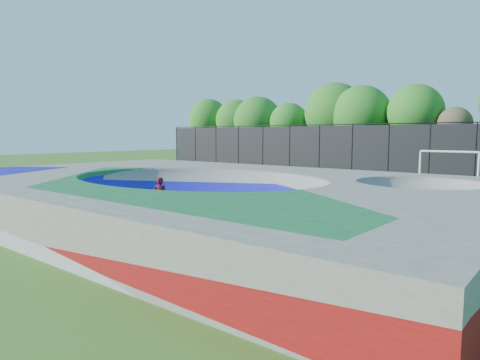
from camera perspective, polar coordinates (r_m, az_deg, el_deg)
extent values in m
plane|color=#335C19|center=(17.13, -5.86, -4.52)|extent=(120.00, 120.00, 0.00)
cube|color=gray|center=(17.01, -5.89, -2.03)|extent=(22.00, 14.00, 1.50)
imported|color=#AE0D20|center=(16.60, -10.59, -2.25)|extent=(0.67, 0.61, 1.53)
cube|color=black|center=(16.72, -10.54, -4.76)|extent=(0.73, 0.68, 0.05)
cylinder|color=white|center=(28.77, 22.86, 1.45)|extent=(0.12, 0.12, 2.15)
cylinder|color=white|center=(28.04, 29.19, 1.06)|extent=(0.12, 0.12, 2.15)
cylinder|color=white|center=(28.31, 26.08, 3.43)|extent=(3.22, 0.12, 0.12)
cylinder|color=black|center=(48.73, -8.46, 4.62)|extent=(0.09, 0.09, 4.00)
cylinder|color=black|center=(46.56, -5.95, 4.59)|extent=(0.09, 0.09, 4.00)
cylinder|color=black|center=(44.49, -3.21, 4.55)|extent=(0.09, 0.09, 4.00)
cylinder|color=black|center=(42.53, -0.21, 4.49)|extent=(0.09, 0.09, 4.00)
cylinder|color=black|center=(40.70, 3.07, 4.42)|extent=(0.09, 0.09, 4.00)
cylinder|color=black|center=(39.01, 6.65, 4.32)|extent=(0.09, 0.09, 4.00)
cylinder|color=black|center=(37.49, 10.53, 4.19)|extent=(0.09, 0.09, 4.00)
cylinder|color=black|center=(36.15, 14.72, 4.03)|extent=(0.09, 0.09, 4.00)
cylinder|color=black|center=(35.02, 19.20, 3.84)|extent=(0.09, 0.09, 4.00)
cylinder|color=black|center=(34.12, 23.95, 3.61)|extent=(0.09, 0.09, 4.00)
cylinder|color=black|center=(33.46, 28.91, 3.34)|extent=(0.09, 0.09, 4.00)
cube|color=black|center=(35.02, 19.20, 3.84)|extent=(48.00, 0.03, 3.80)
cylinder|color=black|center=(35.01, 19.31, 7.11)|extent=(48.00, 0.08, 0.08)
cylinder|color=#423521|center=(53.20, -4.14, 4.41)|extent=(0.44, 0.44, 3.31)
sphere|color=#246A1C|center=(53.22, -4.17, 8.14)|extent=(4.83, 4.83, 4.83)
cylinder|color=#423521|center=(49.98, -0.44, 4.13)|extent=(0.44, 0.44, 2.97)
sphere|color=#246A1C|center=(49.98, -0.44, 7.92)|extent=(4.86, 4.86, 4.86)
cylinder|color=#423521|center=(47.43, 2.35, 3.86)|extent=(0.44, 0.44, 2.71)
sphere|color=#246A1C|center=(47.42, 2.37, 7.90)|extent=(5.29, 5.29, 5.29)
cylinder|color=#423521|center=(45.07, 6.49, 3.85)|extent=(0.44, 0.44, 2.92)
sphere|color=#246A1C|center=(45.06, 6.54, 7.63)|extent=(4.05, 4.05, 4.05)
cylinder|color=#423521|center=(42.80, 12.36, 3.81)|extent=(0.44, 0.44, 3.17)
sphere|color=#246A1C|center=(42.83, 12.47, 8.80)|extent=(5.73, 5.73, 5.73)
cylinder|color=#423521|center=(41.09, 15.73, 3.45)|extent=(0.44, 0.44, 2.91)
sphere|color=#246A1C|center=(41.09, 15.87, 8.31)|extent=(5.42, 5.42, 5.42)
cylinder|color=#423521|center=(39.16, 22.15, 3.44)|extent=(0.44, 0.44, 3.35)
sphere|color=#246A1C|center=(39.19, 22.35, 8.42)|extent=(4.60, 4.60, 4.60)
cylinder|color=#423521|center=(37.75, 26.54, 2.86)|extent=(0.44, 0.44, 2.93)
sphere|color=brown|center=(37.72, 26.72, 6.75)|extent=(2.60, 2.60, 2.60)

